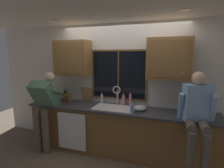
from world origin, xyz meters
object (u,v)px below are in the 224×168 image
Objects in this scene: person_standing at (45,104)px; person_sitting_on_counter at (197,110)px; bottle_tall_clear at (130,100)px; bottle_amber_small at (102,99)px; soap_dispenser at (132,109)px; bottle_green_glass at (123,100)px; cutting_board at (86,95)px; knife_block at (68,98)px; mixing_bowl at (140,108)px.

person_sitting_on_counter reaches higher than person_standing.
bottle_amber_small is (-0.61, -0.00, -0.03)m from bottle_tall_clear.
bottle_amber_small is (-0.73, 0.40, 0.02)m from soap_dispenser.
person_standing is 2.75m from person_sitting_on_counter.
bottle_tall_clear is at bearing 18.84° from person_standing.
person_sitting_on_counter is 1.37m from bottle_green_glass.
cutting_board is at bearing -178.87° from bottle_green_glass.
bottle_tall_clear is (-1.13, 0.50, -0.06)m from person_sitting_on_counter.
soap_dispenser is (1.42, -0.20, -0.04)m from knife_block.
knife_block is 1.44m from soap_dispenser.
person_standing is 0.85m from cutting_board.
bottle_green_glass reaches higher than soap_dispenser.
person_sitting_on_counter reaches higher than bottle_green_glass.
bottle_tall_clear is (-0.12, 0.40, 0.05)m from soap_dispenser.
bottle_tall_clear is (-0.23, 0.24, 0.07)m from mixing_bowl.
cutting_board reaches higher than bottle_tall_clear.
person_sitting_on_counter is 2.15m from cutting_board.
mixing_bowl is (1.20, -0.24, -0.11)m from cutting_board.
mixing_bowl is (1.85, 0.31, 0.00)m from person_standing.
person_sitting_on_counter is at bearing -15.58° from mixing_bowl.
cutting_board reaches higher than bottle_amber_small.
soap_dispenser is (-0.11, -0.16, 0.02)m from mixing_bowl.
mixing_bowl is 0.20m from soap_dispenser.
cutting_board reaches higher than mixing_bowl.
cutting_board is 1.23× the size of bottle_green_glass.
cutting_board is 1.38× the size of bottle_amber_small.
bottle_amber_small is (0.70, 0.20, -0.01)m from knife_block.
cutting_board is at bearing 168.86° from mixing_bowl.
knife_block is 1.54m from mixing_bowl.
knife_block reaches higher than soap_dispenser.
knife_block reaches higher than mixing_bowl.
bottle_tall_clear is (1.62, 0.55, 0.08)m from person_standing.
bottle_green_glass is (1.17, 0.21, -0.00)m from knife_block.
person_sitting_on_counter is 0.94m from mixing_bowl.
cutting_board is at bearing -179.47° from bottle_tall_clear.
mixing_bowl is at bearing 164.42° from person_sitting_on_counter.
person_standing is at bearing -140.11° from cutting_board.
cutting_board reaches higher than knife_block.
knife_block is at bearing 48.46° from person_standing.
person_sitting_on_counter is at bearing -23.68° from bottle_tall_clear.
cutting_board is (0.65, 0.54, 0.11)m from person_standing.
person_sitting_on_counter is 5.37× the size of bottle_amber_small.
soap_dispenser is at bearing -73.97° from bottle_tall_clear.
bottle_green_glass is at bearing 20.77° from person_standing.
person_standing is 1.87m from mixing_bowl.
person_sitting_on_counter is at bearing -15.86° from bottle_amber_small.
soap_dispenser is 0.42m from bottle_tall_clear.
soap_dispenser is at bearing 174.78° from person_sitting_on_counter.
bottle_green_glass is 0.14m from bottle_tall_clear.
soap_dispenser is at bearing -125.76° from mixing_bowl.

